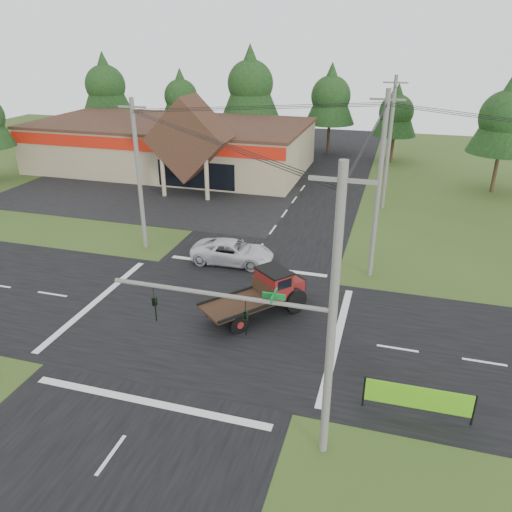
% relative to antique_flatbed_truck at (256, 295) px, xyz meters
% --- Properties ---
extents(ground, '(120.00, 120.00, 0.00)m').
position_rel_antique_flatbed_truck_xyz_m(ground, '(-2.36, -1.12, -1.25)').
color(ground, '#354B1A').
rests_on(ground, ground).
extents(road_ns, '(12.00, 120.00, 0.02)m').
position_rel_antique_flatbed_truck_xyz_m(road_ns, '(-2.36, -1.12, -1.24)').
color(road_ns, black).
rests_on(road_ns, ground).
extents(road_ew, '(120.00, 12.00, 0.02)m').
position_rel_antique_flatbed_truck_xyz_m(road_ew, '(-2.36, -1.12, -1.24)').
color(road_ew, black).
rests_on(road_ew, ground).
extents(parking_apron, '(28.00, 14.00, 0.02)m').
position_rel_antique_flatbed_truck_xyz_m(parking_apron, '(-16.36, 17.88, -1.23)').
color(parking_apron, black).
rests_on(parking_apron, ground).
extents(cvs_building, '(30.40, 18.20, 9.19)m').
position_rel_antique_flatbed_truck_xyz_m(cvs_building, '(-18.07, 28.45, 1.53)').
color(cvs_building, gray).
rests_on(cvs_building, ground).
extents(traffic_signal_mast, '(8.12, 0.24, 7.00)m').
position_rel_antique_flatbed_truck_xyz_m(traffic_signal_mast, '(3.45, -8.62, 3.18)').
color(traffic_signal_mast, '#595651').
rests_on(traffic_signal_mast, ground).
extents(utility_pole_nr, '(2.00, 0.30, 11.00)m').
position_rel_antique_flatbed_truck_xyz_m(utility_pole_nr, '(5.14, -8.62, 4.39)').
color(utility_pole_nr, '#595651').
rests_on(utility_pole_nr, ground).
extents(utility_pole_nw, '(2.00, 0.30, 10.50)m').
position_rel_antique_flatbed_truck_xyz_m(utility_pole_nw, '(-10.36, 6.88, 4.14)').
color(utility_pole_nw, '#595651').
rests_on(utility_pole_nw, ground).
extents(utility_pole_ne, '(2.00, 0.30, 11.50)m').
position_rel_antique_flatbed_truck_xyz_m(utility_pole_ne, '(5.64, 6.88, 4.64)').
color(utility_pole_ne, '#595651').
rests_on(utility_pole_ne, ground).
extents(utility_pole_n, '(2.00, 0.30, 11.20)m').
position_rel_antique_flatbed_truck_xyz_m(utility_pole_n, '(5.64, 20.88, 4.49)').
color(utility_pole_n, '#595651').
rests_on(utility_pole_n, ground).
extents(tree_row_a, '(6.72, 6.72, 12.12)m').
position_rel_antique_flatbed_truck_xyz_m(tree_row_a, '(-32.36, 38.88, 6.80)').
color(tree_row_a, '#332316').
rests_on(tree_row_a, ground).
extents(tree_row_b, '(5.60, 5.60, 10.10)m').
position_rel_antique_flatbed_truck_xyz_m(tree_row_b, '(-22.36, 40.88, 5.46)').
color(tree_row_b, '#332316').
rests_on(tree_row_b, ground).
extents(tree_row_c, '(7.28, 7.28, 13.13)m').
position_rel_antique_flatbed_truck_xyz_m(tree_row_c, '(-12.36, 39.88, 7.47)').
color(tree_row_c, '#332316').
rests_on(tree_row_c, ground).
extents(tree_row_d, '(6.16, 6.16, 11.11)m').
position_rel_antique_flatbed_truck_xyz_m(tree_row_d, '(-2.36, 40.88, 6.13)').
color(tree_row_d, '#332316').
rests_on(tree_row_d, ground).
extents(tree_row_e, '(5.04, 5.04, 9.09)m').
position_rel_antique_flatbed_truck_xyz_m(tree_row_e, '(5.64, 38.88, 4.78)').
color(tree_row_e, '#332316').
rests_on(tree_row_e, ground).
extents(tree_side_ne, '(6.16, 6.16, 11.11)m').
position_rel_antique_flatbed_truck_xyz_m(tree_side_ne, '(15.64, 28.88, 6.13)').
color(tree_side_ne, '#332316').
rests_on(tree_side_ne, ground).
extents(antique_flatbed_truck, '(5.55, 6.07, 2.50)m').
position_rel_antique_flatbed_truck_xyz_m(antique_flatbed_truck, '(0.00, 0.00, 0.00)').
color(antique_flatbed_truck, '#4E130B').
rests_on(antique_flatbed_truck, ground).
extents(roadside_banner, '(4.37, 0.19, 1.49)m').
position_rel_antique_flatbed_truck_xyz_m(roadside_banner, '(8.47, -5.76, -0.50)').
color(roadside_banner, '#51A315').
rests_on(roadside_banner, ground).
extents(white_pickup, '(5.61, 2.74, 1.54)m').
position_rel_antique_flatbed_truck_xyz_m(white_pickup, '(-3.46, 6.25, -0.48)').
color(white_pickup, silver).
rests_on(white_pickup, ground).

